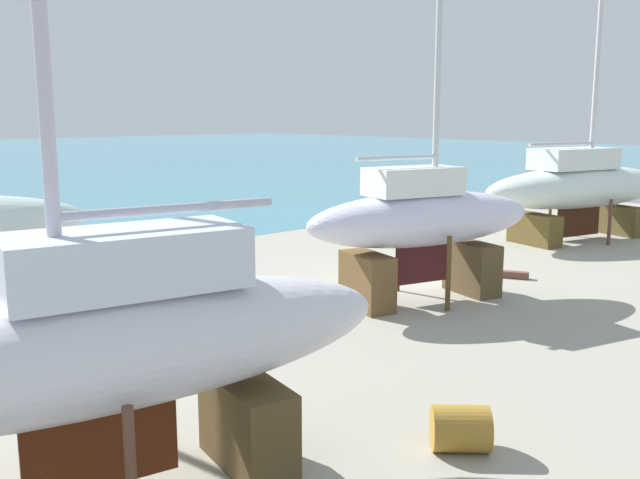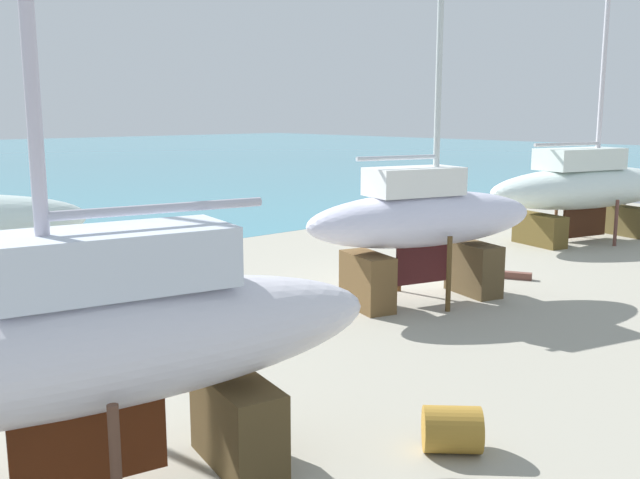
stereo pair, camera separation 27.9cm
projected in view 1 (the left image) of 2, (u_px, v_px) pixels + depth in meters
ground_plane at (471, 294)px, 18.05m from camera, size 42.86×42.86×0.00m
sailboat_large_starboard at (99, 350)px, 8.03m from camera, size 7.70×3.41×10.94m
sailboat_mid_port at (422, 222)px, 17.14m from camera, size 6.54×3.53×11.37m
sailboat_small_center at (580, 186)px, 25.56m from camera, size 9.10×4.48×14.66m
barrel_tipped_right at (460, 428)px, 9.68m from camera, size 1.00×1.00×0.64m
barrel_rust_near at (611, 211)px, 30.33m from camera, size 0.74×0.74×0.82m
timber_long_aft at (503, 274)px, 19.90m from camera, size 0.83×1.36×0.19m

